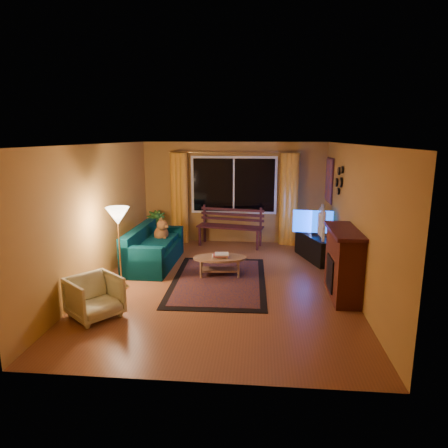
# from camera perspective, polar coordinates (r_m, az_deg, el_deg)

# --- Properties ---
(floor) EXTENTS (4.50, 6.00, 0.02)m
(floor) POSITION_cam_1_polar(r_m,az_deg,el_deg) (7.37, -0.21, -8.58)
(floor) COLOR brown
(floor) RESTS_ON ground
(ceiling) EXTENTS (4.50, 6.00, 0.02)m
(ceiling) POSITION_cam_1_polar(r_m,az_deg,el_deg) (6.88, -0.23, 11.42)
(ceiling) COLOR white
(ceiling) RESTS_ON ground
(wall_back) EXTENTS (4.50, 0.02, 2.50)m
(wall_back) POSITION_cam_1_polar(r_m,az_deg,el_deg) (9.97, 1.42, 4.47)
(wall_back) COLOR #B4823A
(wall_back) RESTS_ON ground
(wall_left) EXTENTS (0.02, 6.00, 2.50)m
(wall_left) POSITION_cam_1_polar(r_m,az_deg,el_deg) (7.57, -17.53, 1.33)
(wall_left) COLOR #B4823A
(wall_left) RESTS_ON ground
(wall_right) EXTENTS (0.02, 6.00, 2.50)m
(wall_right) POSITION_cam_1_polar(r_m,az_deg,el_deg) (7.17, 18.08, 0.69)
(wall_right) COLOR #B4823A
(wall_right) RESTS_ON ground
(window) EXTENTS (2.00, 0.02, 1.30)m
(window) POSITION_cam_1_polar(r_m,az_deg,el_deg) (9.88, 1.40, 5.56)
(window) COLOR black
(window) RESTS_ON wall_back
(curtain_rod) EXTENTS (3.20, 0.03, 0.03)m
(curtain_rod) POSITION_cam_1_polar(r_m,az_deg,el_deg) (9.77, 1.41, 10.19)
(curtain_rod) COLOR #BF8C3F
(curtain_rod) RESTS_ON wall_back
(curtain_left) EXTENTS (0.36, 0.36, 2.24)m
(curtain_left) POSITION_cam_1_polar(r_m,az_deg,el_deg) (10.04, -6.36, 3.70)
(curtain_left) COLOR orange
(curtain_left) RESTS_ON ground
(curtain_right) EXTENTS (0.36, 0.36, 2.24)m
(curtain_right) POSITION_cam_1_polar(r_m,az_deg,el_deg) (9.87, 9.22, 3.46)
(curtain_right) COLOR orange
(curtain_right) RESTS_ON ground
(bench) EXTENTS (1.66, 0.77, 0.48)m
(bench) POSITION_cam_1_polar(r_m,az_deg,el_deg) (9.75, 0.86, -1.77)
(bench) COLOR #341319
(bench) RESTS_ON ground
(potted_plant) EXTENTS (0.56, 0.56, 0.86)m
(potted_plant) POSITION_cam_1_polar(r_m,az_deg,el_deg) (9.87, -9.74, -0.65)
(potted_plant) COLOR #235B1E
(potted_plant) RESTS_ON ground
(sofa) EXTENTS (0.86, 1.95, 0.79)m
(sofa) POSITION_cam_1_polar(r_m,az_deg,el_deg) (8.41, -9.97, -3.20)
(sofa) COLOR #02272D
(sofa) RESTS_ON ground
(dog) EXTENTS (0.49, 0.57, 0.53)m
(dog) POSITION_cam_1_polar(r_m,az_deg,el_deg) (8.74, -8.98, -0.80)
(dog) COLOR brown
(dog) RESTS_ON sofa
(armchair) EXTENTS (0.91, 0.92, 0.69)m
(armchair) POSITION_cam_1_polar(r_m,az_deg,el_deg) (6.26, -18.02, -9.63)
(armchair) COLOR beige
(armchair) RESTS_ON ground
(floor_lamp) EXTENTS (0.25, 0.25, 1.45)m
(floor_lamp) POSITION_cam_1_polar(r_m,az_deg,el_deg) (7.17, -14.69, -3.42)
(floor_lamp) COLOR #BF8C3F
(floor_lamp) RESTS_ON ground
(rug) EXTENTS (1.78, 2.75, 0.02)m
(rug) POSITION_cam_1_polar(r_m,az_deg,el_deg) (7.49, -0.75, -8.06)
(rug) COLOR #662A0C
(rug) RESTS_ON ground
(coffee_table) EXTENTS (1.12, 1.12, 0.37)m
(coffee_table) POSITION_cam_1_polar(r_m,az_deg,el_deg) (7.71, -0.60, -6.05)
(coffee_table) COLOR #956B4B
(coffee_table) RESTS_ON ground
(tv_console) EXTENTS (0.82, 1.37, 0.54)m
(tv_console) POSITION_cam_1_polar(r_m,az_deg,el_deg) (8.90, 13.04, -3.29)
(tv_console) COLOR black
(tv_console) RESTS_ON ground
(television) EXTENTS (0.24, 1.06, 0.61)m
(television) POSITION_cam_1_polar(r_m,az_deg,el_deg) (8.76, 13.22, 0.33)
(television) COLOR black
(television) RESTS_ON tv_console
(fireplace) EXTENTS (0.40, 1.20, 1.10)m
(fireplace) POSITION_cam_1_polar(r_m,az_deg,el_deg) (6.92, 16.70, -5.63)
(fireplace) COLOR maroon
(fireplace) RESTS_ON ground
(mirror_cluster) EXTENTS (0.06, 0.60, 0.56)m
(mirror_cluster) POSITION_cam_1_polar(r_m,az_deg,el_deg) (8.33, 16.06, 6.22)
(mirror_cluster) COLOR black
(mirror_cluster) RESTS_ON wall_right
(painting) EXTENTS (0.04, 0.76, 0.96)m
(painting) POSITION_cam_1_polar(r_m,az_deg,el_deg) (9.48, 14.79, 6.08)
(painting) COLOR #D54B18
(painting) RESTS_ON wall_right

